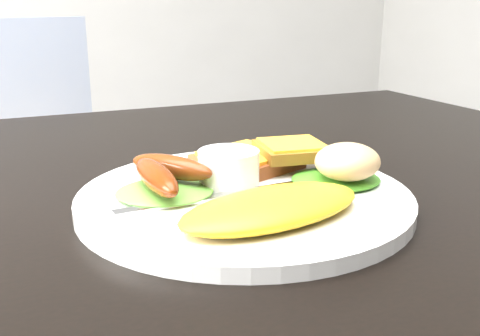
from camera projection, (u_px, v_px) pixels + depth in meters
dining_table at (154, 200)px, 0.57m from camera, size 1.20×0.80×0.04m
dining_chair at (40, 196)px, 1.42m from camera, size 0.47×0.47×0.04m
plate at (244, 199)px, 0.50m from camera, size 0.30×0.30×0.01m
lettuce_left at (165, 192)px, 0.49m from camera, size 0.10×0.09×0.01m
lettuce_right at (336, 179)px, 0.52m from camera, size 0.09×0.09×0.01m
omelette at (272, 207)px, 0.43m from camera, size 0.17×0.10×0.02m
sausage_a at (156, 177)px, 0.47m from camera, size 0.03×0.10×0.02m
sausage_b at (171, 167)px, 0.50m from camera, size 0.07×0.08×0.02m
ramekin at (229, 168)px, 0.51m from camera, size 0.07×0.07×0.03m
toast_a at (247, 162)px, 0.57m from camera, size 0.11×0.11×0.01m
toast_b at (292, 150)px, 0.56m from camera, size 0.08×0.08×0.01m
potato_salad at (347, 162)px, 0.51m from camera, size 0.08×0.08×0.03m
fork at (199, 200)px, 0.47m from camera, size 0.15×0.02×0.00m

